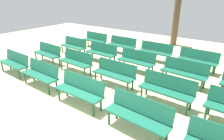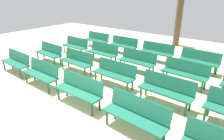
{
  "view_description": "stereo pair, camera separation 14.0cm",
  "coord_description": "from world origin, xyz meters",
  "px_view_note": "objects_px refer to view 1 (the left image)",
  "views": [
    {
      "loc": [
        3.72,
        -1.92,
        3.16
      ],
      "look_at": [
        0.0,
        3.22,
        0.55
      ],
      "focal_mm": 31.02,
      "sensor_mm": 36.0,
      "label": 1
    },
    {
      "loc": [
        3.84,
        -1.83,
        3.16
      ],
      "look_at": [
        0.0,
        3.22,
        0.55
      ],
      "focal_mm": 31.02,
      "sensor_mm": 36.0,
      "label": 2
    }
  ],
  "objects_px": {
    "bench_r0_c1": "(41,73)",
    "bench_r1_c2": "(115,72)",
    "bench_r2_c3": "(184,71)",
    "bench_r3_c1": "(122,44)",
    "bench_r1_c1": "(76,60)",
    "bench_r3_c2": "(155,51)",
    "bench_r1_c3": "(167,88)",
    "bench_r3_c3": "(198,59)",
    "bench_r0_c2": "(80,89)",
    "bench_r3_c0": "(95,39)",
    "bench_r0_c3": "(138,114)",
    "tree_1": "(176,23)",
    "bench_r2_c1": "(102,51)",
    "bench_r0_c0": "(15,62)",
    "bench_r1_c0": "(48,52)",
    "bench_r2_c2": "(137,60)",
    "bench_r2_c0": "(74,45)"
  },
  "relations": [
    {
      "from": "bench_r1_c3",
      "to": "bench_r2_c3",
      "type": "distance_m",
      "value": 1.64
    },
    {
      "from": "bench_r1_c1",
      "to": "bench_r3_c0",
      "type": "height_order",
      "value": "same"
    },
    {
      "from": "bench_r0_c2",
      "to": "tree_1",
      "type": "bearing_deg",
      "value": 91.23
    },
    {
      "from": "bench_r2_c3",
      "to": "bench_r3_c0",
      "type": "distance_m",
      "value": 6.08
    },
    {
      "from": "bench_r0_c1",
      "to": "bench_r3_c0",
      "type": "distance_m",
      "value": 5.31
    },
    {
      "from": "bench_r1_c2",
      "to": "tree_1",
      "type": "height_order",
      "value": "tree_1"
    },
    {
      "from": "bench_r0_c2",
      "to": "bench_r0_c3",
      "type": "height_order",
      "value": "same"
    },
    {
      "from": "bench_r1_c3",
      "to": "bench_r2_c1",
      "type": "xyz_separation_m",
      "value": [
        -3.89,
        1.78,
        0.0
      ]
    },
    {
      "from": "bench_r3_c3",
      "to": "bench_r1_c3",
      "type": "bearing_deg",
      "value": -88.18
    },
    {
      "from": "bench_r0_c1",
      "to": "bench_r3_c2",
      "type": "bearing_deg",
      "value": 68.09
    },
    {
      "from": "bench_r1_c1",
      "to": "bench_r1_c2",
      "type": "distance_m",
      "value": 2.01
    },
    {
      "from": "bench_r1_c2",
      "to": "bench_r3_c0",
      "type": "xyz_separation_m",
      "value": [
        -3.84,
        3.44,
        0.0
      ]
    },
    {
      "from": "bench_r1_c1",
      "to": "bench_r3_c2",
      "type": "bearing_deg",
      "value": 59.37
    },
    {
      "from": "bench_r0_c0",
      "to": "bench_r1_c3",
      "type": "bearing_deg",
      "value": 15.37
    },
    {
      "from": "bench_r0_c1",
      "to": "bench_r0_c3",
      "type": "distance_m",
      "value": 3.91
    },
    {
      "from": "bench_r0_c2",
      "to": "bench_r1_c3",
      "type": "height_order",
      "value": "same"
    },
    {
      "from": "bench_r0_c2",
      "to": "bench_r3_c0",
      "type": "xyz_separation_m",
      "value": [
        -3.75,
        5.05,
        0.0
      ]
    },
    {
      "from": "bench_r3_c0",
      "to": "tree_1",
      "type": "distance_m",
      "value": 4.95
    },
    {
      "from": "bench_r2_c1",
      "to": "bench_r1_c2",
      "type": "bearing_deg",
      "value": -38.9
    },
    {
      "from": "bench_r0_c1",
      "to": "bench_r1_c2",
      "type": "bearing_deg",
      "value": 38.75
    },
    {
      "from": "bench_r0_c1",
      "to": "bench_r2_c0",
      "type": "relative_size",
      "value": 0.99
    },
    {
      "from": "bench_r0_c1",
      "to": "bench_r1_c0",
      "type": "xyz_separation_m",
      "value": [
        -1.86,
        1.68,
        0.0
      ]
    },
    {
      "from": "bench_r3_c0",
      "to": "bench_r3_c3",
      "type": "height_order",
      "value": "same"
    },
    {
      "from": "bench_r2_c3",
      "to": "bench_r1_c3",
      "type": "bearing_deg",
      "value": -86.93
    },
    {
      "from": "bench_r1_c2",
      "to": "bench_r2_c3",
      "type": "xyz_separation_m",
      "value": [
        1.94,
        1.57,
        0.0
      ]
    },
    {
      "from": "bench_r1_c2",
      "to": "bench_r2_c2",
      "type": "height_order",
      "value": "same"
    },
    {
      "from": "bench_r2_c0",
      "to": "bench_r2_c1",
      "type": "distance_m",
      "value": 1.92
    },
    {
      "from": "bench_r0_c2",
      "to": "bench_r2_c2",
      "type": "distance_m",
      "value": 3.26
    },
    {
      "from": "bench_r0_c3",
      "to": "tree_1",
      "type": "height_order",
      "value": "tree_1"
    },
    {
      "from": "bench_r1_c0",
      "to": "bench_r1_c1",
      "type": "distance_m",
      "value": 1.89
    },
    {
      "from": "tree_1",
      "to": "bench_r1_c1",
      "type": "bearing_deg",
      "value": -104.59
    },
    {
      "from": "bench_r0_c3",
      "to": "bench_r1_c1",
      "type": "xyz_separation_m",
      "value": [
        -3.87,
        1.79,
        0.0
      ]
    },
    {
      "from": "bench_r2_c1",
      "to": "bench_r3_c0",
      "type": "relative_size",
      "value": 1.0
    },
    {
      "from": "bench_r2_c1",
      "to": "bench_r3_c3",
      "type": "height_order",
      "value": "same"
    },
    {
      "from": "bench_r1_c0",
      "to": "bench_r3_c2",
      "type": "distance_m",
      "value": 5.07
    },
    {
      "from": "bench_r0_c1",
      "to": "bench_r1_c1",
      "type": "bearing_deg",
      "value": 90.12
    },
    {
      "from": "bench_r0_c2",
      "to": "bench_r3_c1",
      "type": "distance_m",
      "value": 5.32
    },
    {
      "from": "bench_r2_c0",
      "to": "bench_r2_c1",
      "type": "bearing_deg",
      "value": 1.08
    },
    {
      "from": "bench_r2_c2",
      "to": "bench_r0_c3",
      "type": "bearing_deg",
      "value": -58.74
    },
    {
      "from": "bench_r3_c2",
      "to": "tree_1",
      "type": "relative_size",
      "value": 0.59
    },
    {
      "from": "bench_r2_c3",
      "to": "bench_r0_c1",
      "type": "bearing_deg",
      "value": -138.46
    },
    {
      "from": "bench_r0_c1",
      "to": "bench_r3_c1",
      "type": "bearing_deg",
      "value": 89.85
    },
    {
      "from": "bench_r1_c1",
      "to": "bench_r2_c3",
      "type": "distance_m",
      "value": 4.21
    },
    {
      "from": "bench_r1_c0",
      "to": "bench_r2_c3",
      "type": "distance_m",
      "value": 6.02
    },
    {
      "from": "bench_r0_c0",
      "to": "bench_r0_c2",
      "type": "bearing_deg",
      "value": -0.24
    },
    {
      "from": "bench_r1_c1",
      "to": "bench_r0_c2",
      "type": "bearing_deg",
      "value": -39.86
    },
    {
      "from": "bench_r3_c2",
      "to": "bench_r3_c3",
      "type": "height_order",
      "value": "same"
    },
    {
      "from": "bench_r1_c2",
      "to": "bench_r2_c1",
      "type": "bearing_deg",
      "value": 140.0
    },
    {
      "from": "bench_r0_c0",
      "to": "bench_r1_c0",
      "type": "xyz_separation_m",
      "value": [
        0.01,
        1.6,
        0.0
      ]
    },
    {
      "from": "bench_r1_c0",
      "to": "bench_r2_c2",
      "type": "xyz_separation_m",
      "value": [
        3.86,
        1.53,
        0.0
      ]
    }
  ]
}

